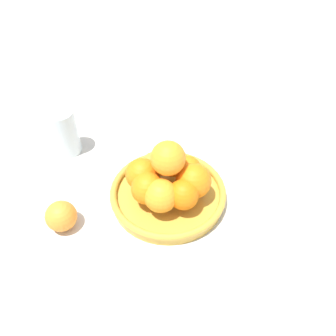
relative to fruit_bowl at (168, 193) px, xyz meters
The scene contains 5 objects.
ground_plane 0.02m from the fruit_bowl, ahead, with size 4.00×4.00×0.00m, color beige.
fruit_bowl is the anchor object (origin of this frame).
orange_pile 0.06m from the fruit_bowl, 34.57° to the right, with size 0.18×0.18×0.14m.
stray_orange 0.25m from the fruit_bowl, 105.95° to the right, with size 0.07×0.07×0.07m, color orange.
drinking_glass 0.33m from the fruit_bowl, 157.29° to the right, with size 0.07×0.07×0.13m, color silver.
Camera 1 is at (0.42, -0.30, 0.61)m, focal length 35.00 mm.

